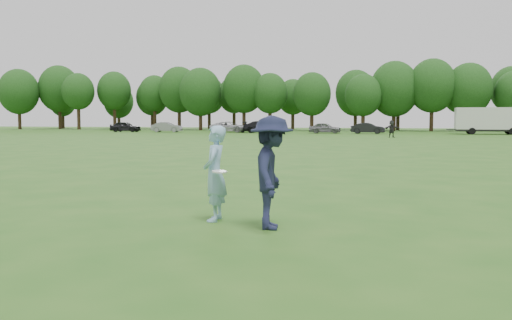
# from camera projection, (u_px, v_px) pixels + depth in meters

# --- Properties ---
(ground) EXTENTS (200.00, 200.00, 0.00)m
(ground) POSITION_uv_depth(u_px,v_px,m) (221.00, 223.00, 10.00)
(ground) COLOR #265718
(ground) RESTS_ON ground
(thrower) EXTENTS (0.51, 0.70, 1.79)m
(thrower) POSITION_uv_depth(u_px,v_px,m) (215.00, 173.00, 10.12)
(thrower) COLOR #8FBCDD
(thrower) RESTS_ON ground
(defender) EXTENTS (0.91, 1.37, 1.97)m
(defender) POSITION_uv_depth(u_px,v_px,m) (272.00, 173.00, 9.38)
(defender) COLOR #1A1E39
(defender) RESTS_ON ground
(player_far_d) EXTENTS (1.69, 1.08, 1.74)m
(player_far_d) POSITION_uv_depth(u_px,v_px,m) (392.00, 129.00, 54.20)
(player_far_d) COLOR #272727
(player_far_d) RESTS_ON ground
(car_a) EXTENTS (4.40, 1.96, 1.47)m
(car_a) POSITION_uv_depth(u_px,v_px,m) (125.00, 127.00, 76.28)
(car_a) COLOR black
(car_a) RESTS_ON ground
(car_b) EXTENTS (4.38, 2.02, 1.39)m
(car_b) POSITION_uv_depth(u_px,v_px,m) (167.00, 127.00, 74.69)
(car_b) COLOR gray
(car_b) RESTS_ON ground
(car_c) EXTENTS (5.39, 2.75, 1.46)m
(car_c) POSITION_uv_depth(u_px,v_px,m) (230.00, 127.00, 73.18)
(car_c) COLOR #AAAAAE
(car_c) RESTS_ON ground
(car_d) EXTENTS (5.53, 2.65, 1.55)m
(car_d) POSITION_uv_depth(u_px,v_px,m) (263.00, 127.00, 71.05)
(car_d) COLOR black
(car_d) RESTS_ON ground
(car_e) EXTENTS (4.07, 1.71, 1.38)m
(car_e) POSITION_uv_depth(u_px,v_px,m) (325.00, 128.00, 68.42)
(car_e) COLOR slate
(car_e) RESTS_ON ground
(car_f) EXTENTS (4.23, 1.78, 1.36)m
(car_f) POSITION_uv_depth(u_px,v_px,m) (368.00, 128.00, 66.91)
(car_f) COLOR black
(car_f) RESTS_ON ground
(disc_in_play) EXTENTS (0.29, 0.29, 0.06)m
(disc_in_play) POSITION_uv_depth(u_px,v_px,m) (219.00, 172.00, 9.84)
(disc_in_play) COLOR white
(disc_in_play) RESTS_ON ground
(cargo_trailer) EXTENTS (9.00, 2.75, 3.20)m
(cargo_trailer) POSITION_uv_depth(u_px,v_px,m) (491.00, 119.00, 64.50)
(cargo_trailer) COLOR silver
(cargo_trailer) RESTS_ON ground
(treeline) EXTENTS (130.35, 18.39, 11.74)m
(treeline) POSITION_uv_depth(u_px,v_px,m) (394.00, 90.00, 83.07)
(treeline) COLOR #332114
(treeline) RESTS_ON ground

